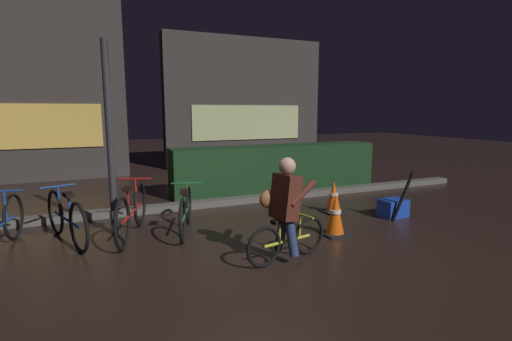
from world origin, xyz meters
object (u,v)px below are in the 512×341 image
street_post (110,140)px  closed_umbrella (403,196)px  parked_bike_left_mid (66,218)px  traffic_cone_near (335,215)px  cyclist (285,209)px  parked_bike_center_right (186,211)px  traffic_cone_far (334,197)px  blue_crate (393,208)px  parked_bike_center_left (132,212)px

street_post → closed_umbrella: size_ratio=3.22×
street_post → parked_bike_left_mid: size_ratio=1.76×
traffic_cone_near → cyclist: cyclist is taller
parked_bike_center_right → traffic_cone_far: bearing=-70.7°
street_post → blue_crate: (4.37, -0.90, -1.22)m
parked_bike_left_mid → closed_umbrella: (4.94, -1.01, 0.07)m
parked_bike_left_mid → cyclist: (2.42, -1.70, 0.28)m
parked_bike_center_left → parked_bike_center_right: parked_bike_center_left is taller
traffic_cone_far → cyclist: 2.41m
parked_bike_center_right → parked_bike_center_left: bearing=100.0°
parked_bike_center_right → traffic_cone_near: size_ratio=2.39×
blue_crate → cyclist: bearing=-159.9°
parked_bike_center_left → blue_crate: bearing=-81.0°
cyclist → traffic_cone_near: bearing=13.4°
closed_umbrella → parked_bike_left_mid: bearing=-166.3°
parked_bike_center_left → closed_umbrella: 4.20m
blue_crate → closed_umbrella: bearing=-100.8°
traffic_cone_far → closed_umbrella: size_ratio=0.67×
street_post → closed_umbrella: street_post is taller
cyclist → parked_bike_left_mid: bearing=132.5°
street_post → traffic_cone_near: bearing=-24.0°
blue_crate → traffic_cone_near: bearing=-164.6°
cyclist → closed_umbrella: cyclist is taller
traffic_cone_near → blue_crate: 1.52m
closed_umbrella → parked_bike_center_left: bearing=-167.6°
parked_bike_center_left → traffic_cone_near: (2.69, -1.09, -0.07)m
parked_bike_center_left → traffic_cone_near: size_ratio=2.73×
traffic_cone_near → closed_umbrella: (1.41, 0.15, 0.12)m
traffic_cone_far → cyclist: bearing=-138.9°
street_post → parked_bike_center_right: street_post is taller
street_post → parked_bike_left_mid: street_post is taller
parked_bike_center_right → blue_crate: 3.46m
closed_umbrella → cyclist: bearing=-139.4°
street_post → cyclist: (1.81, -1.84, -0.74)m
cyclist → closed_umbrella: size_ratio=1.47×
parked_bike_center_left → parked_bike_left_mid: bearing=103.5°
parked_bike_center_left → parked_bike_center_right: 0.75m
parked_bike_center_left → traffic_cone_near: parked_bike_center_left is taller
traffic_cone_far → parked_bike_center_left: bearing=179.0°
traffic_cone_near → traffic_cone_far: bearing=56.2°
parked_bike_left_mid → blue_crate: (4.99, -0.76, -0.19)m
parked_bike_left_mid → closed_umbrella: bearing=-121.2°
parked_bike_left_mid → cyclist: size_ratio=1.25×
blue_crate → parked_bike_center_left: bearing=170.6°
traffic_cone_near → cyclist: 1.27m
traffic_cone_near → closed_umbrella: size_ratio=0.72×
cyclist → closed_umbrella: bearing=2.8°
parked_bike_left_mid → parked_bike_center_right: bearing=-116.1°
traffic_cone_far → cyclist: size_ratio=0.46×
parked_bike_center_left → traffic_cone_far: (3.38, -0.06, -0.09)m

